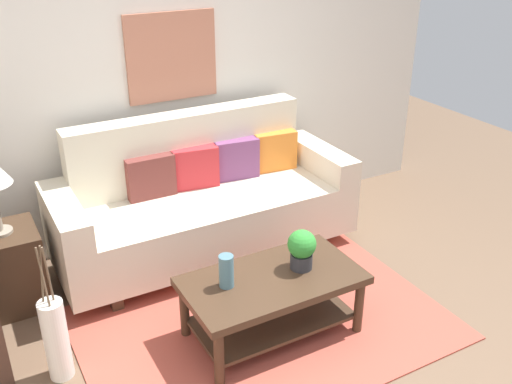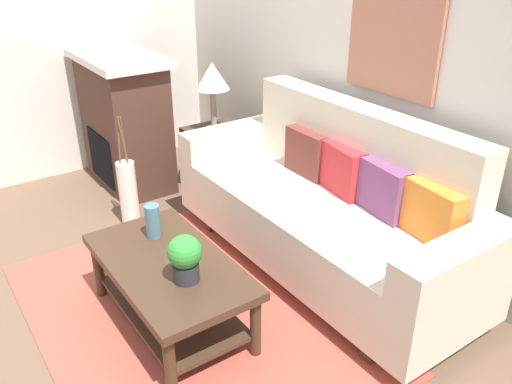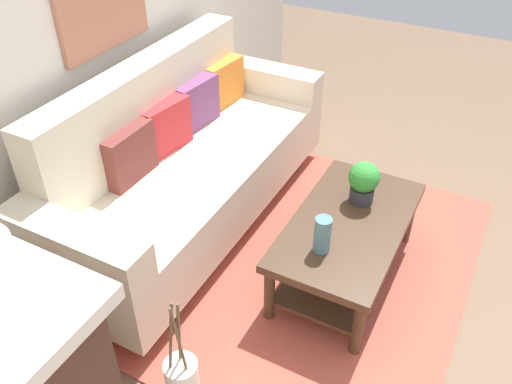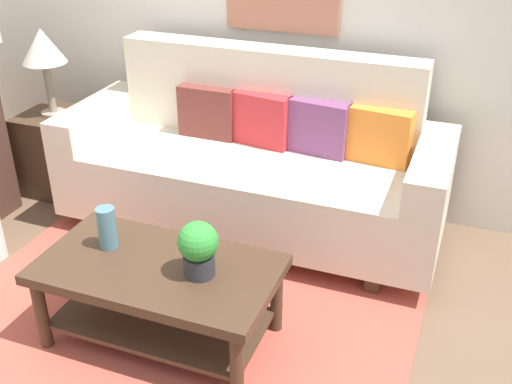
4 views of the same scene
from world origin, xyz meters
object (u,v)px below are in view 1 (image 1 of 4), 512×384
object	(u,v)px
side_table	(8,269)
coffee_table	(272,293)
floor_vase	(56,340)
framed_painting	(172,57)
throw_pillow_maroon	(151,177)
throw_pillow_orange	(274,151)
couch	(203,203)
throw_pillow_plum	(236,159)
throw_pillow_crimson	(195,168)
tabletop_vase	(226,271)
potted_plant_tabletop	(302,248)

from	to	relation	value
side_table	coffee_table	bearing A→B (deg)	-39.09
floor_vase	framed_painting	xyz separation A→B (m)	(1.30, 1.32, 1.20)
throw_pillow_maroon	side_table	distance (m)	1.16
throw_pillow_orange	framed_painting	bearing A→B (deg)	154.33
couch	throw_pillow_plum	distance (m)	0.45
throw_pillow_crimson	framed_painting	distance (m)	0.85
floor_vase	tabletop_vase	bearing A→B (deg)	-12.63
potted_plant_tabletop	framed_painting	world-z (taller)	framed_painting
tabletop_vase	potted_plant_tabletop	xyz separation A→B (m)	(0.50, -0.05, 0.04)
throw_pillow_maroon	coffee_table	world-z (taller)	throw_pillow_maroon
framed_painting	throw_pillow_maroon	bearing A→B (deg)	-136.13
floor_vase	couch	bearing A→B (deg)	33.30
throw_pillow_orange	side_table	bearing A→B (deg)	-176.85
throw_pillow_plum	tabletop_vase	distance (m)	1.39
couch	throw_pillow_maroon	distance (m)	0.45
potted_plant_tabletop	side_table	xyz separation A→B (m)	(-1.60, 1.13, -0.29)
floor_vase	side_table	bearing A→B (deg)	98.74
couch	potted_plant_tabletop	bearing A→B (deg)	-81.33
throw_pillow_plum	throw_pillow_orange	xyz separation A→B (m)	(0.35, 0.00, 0.00)
throw_pillow_crimson	tabletop_vase	distance (m)	1.25
potted_plant_tabletop	throw_pillow_orange	bearing A→B (deg)	66.64
side_table	throw_pillow_crimson	bearing A→B (deg)	4.71
throw_pillow_crimson	tabletop_vase	size ratio (longest dim) A/B	1.73
potted_plant_tabletop	framed_painting	distance (m)	1.83
couch	potted_plant_tabletop	xyz separation A→B (m)	(0.17, -1.12, 0.14)
coffee_table	framed_painting	world-z (taller)	framed_painting
throw_pillow_orange	framed_painting	xyz separation A→B (m)	(-0.71, 0.34, 0.78)
throw_pillow_plum	throw_pillow_maroon	bearing A→B (deg)	180.00
throw_pillow_crimson	side_table	bearing A→B (deg)	-175.29
framed_painting	couch	bearing A→B (deg)	-90.00
framed_painting	throw_pillow_crimson	bearing A→B (deg)	-90.00
potted_plant_tabletop	side_table	size ratio (longest dim) A/B	0.47
throw_pillow_plum	potted_plant_tabletop	bearing A→B (deg)	-98.38
couch	framed_painting	xyz separation A→B (m)	(0.00, 0.47, 1.03)
coffee_table	framed_painting	distance (m)	1.96
tabletop_vase	side_table	size ratio (longest dim) A/B	0.37
throw_pillow_maroon	tabletop_vase	bearing A→B (deg)	-88.61
throw_pillow_maroon	potted_plant_tabletop	size ratio (longest dim) A/B	1.37
coffee_table	floor_vase	distance (m)	1.29
throw_pillow_maroon	throw_pillow_orange	xyz separation A→B (m)	(1.06, 0.00, 0.00)
throw_pillow_maroon	couch	bearing A→B (deg)	-19.47
throw_pillow_maroon	coffee_table	xyz separation A→B (m)	(0.32, -1.25, -0.37)
tabletop_vase	side_table	world-z (taller)	tabletop_vase
couch	throw_pillow_crimson	distance (m)	0.28
side_table	throw_pillow_plum	bearing A→B (deg)	3.78
throw_pillow_maroon	throw_pillow_crimson	world-z (taller)	same
side_table	throw_pillow_orange	bearing A→B (deg)	3.15
throw_pillow_crimson	couch	bearing A→B (deg)	-90.00
potted_plant_tabletop	throw_pillow_plum	bearing A→B (deg)	81.62
side_table	framed_painting	bearing A→B (deg)	17.76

